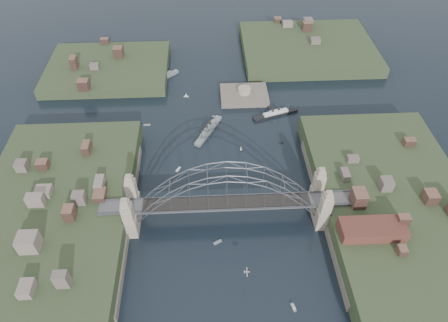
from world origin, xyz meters
TOP-DOWN VIEW (x-y plane):
  - ground at (0.00, 0.00)m, footprint 500.00×500.00m
  - bridge at (0.00, 0.00)m, footprint 84.00×13.80m
  - shore_west at (-57.32, 0.00)m, footprint 50.50×90.00m
  - shore_east at (57.32, 0.00)m, footprint 50.50×90.00m
  - headland_nw at (-55.00, 95.00)m, footprint 60.00×45.00m
  - headland_ne at (50.00, 110.00)m, footprint 70.00×55.00m
  - fort_island at (12.00, 70.00)m, footprint 22.00×16.00m
  - wharf_shed at (44.00, -14.00)m, footprint 20.00×8.00m
  - finger_pier at (39.00, -28.00)m, footprint 4.00×22.00m
  - naval_cruiser_near at (-5.23, 46.10)m, footprint 12.24×19.46m
  - naval_cruiser_far at (-26.67, 88.29)m, footprint 14.56×13.23m
  - ocean_liner at (24.89, 55.95)m, footprint 21.03×9.38m
  - aeroplane at (4.39, -24.69)m, footprint 1.65×3.12m
  - small_boat_a at (-17.45, 24.23)m, footprint 2.03×2.66m
  - small_boat_b at (7.62, 33.97)m, footprint 1.77×1.42m
  - small_boat_c at (-3.47, -9.78)m, footprint 3.03×2.25m
  - small_boat_d at (24.59, 37.58)m, footprint 1.92×0.73m
  - small_boat_e at (-31.88, 51.86)m, footprint 3.00×1.03m
  - small_boat_f at (-2.72, 55.85)m, footprint 1.77×1.60m
  - small_boat_g at (17.51, -32.92)m, footprint 1.51×2.80m
  - small_boat_h at (-15.24, 72.18)m, footprint 2.27×1.15m

SIDE VIEW (x-z plane):
  - fort_island at x=12.00m, z-range -5.04..4.36m
  - ground at x=0.00m, z-range 0.00..0.00m
  - small_boat_a at x=-17.45m, z-range -0.08..0.38m
  - small_boat_c at x=-3.47m, z-range -0.08..0.38m
  - small_boat_d at x=24.59m, z-range -0.08..0.38m
  - small_boat_e at x=-31.88m, z-range -0.08..0.38m
  - small_boat_g at x=17.51m, z-range -0.43..1.00m
  - small_boat_f at x=-2.72m, z-range -0.42..1.01m
  - headland_nw at x=-55.00m, z-range -4.00..5.00m
  - finger_pier at x=39.00m, z-range 0.00..1.40m
  - headland_ne at x=50.00m, z-range -4.00..5.50m
  - ocean_liner at x=24.89m, z-range -1.79..3.41m
  - small_boat_h at x=-15.24m, z-range -0.28..2.09m
  - naval_cruiser_far at x=-26.67m, z-range -2.01..3.83m
  - naval_cruiser_near at x=-5.23m, z-range -2.13..4.06m
  - small_boat_b at x=7.62m, z-range -0.19..2.19m
  - shore_west at x=-57.32m, z-range -4.03..7.97m
  - shore_east at x=57.32m, z-range -4.03..7.97m
  - aeroplane at x=4.39m, z-range 6.48..6.94m
  - wharf_shed at x=44.00m, z-range 8.00..12.00m
  - bridge at x=0.00m, z-range 0.02..24.62m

